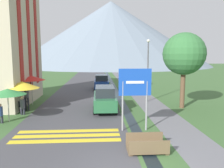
% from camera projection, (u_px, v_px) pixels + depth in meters
% --- Properties ---
extents(ground_plane, '(160.00, 160.00, 0.00)m').
position_uv_depth(ground_plane, '(105.00, 88.00, 27.47)').
color(ground_plane, '#3D6033').
extents(road, '(6.40, 60.00, 0.01)m').
position_uv_depth(road, '(89.00, 80.00, 37.21)').
color(road, '#424247').
rests_on(road, ground_plane).
extents(footpath, '(2.20, 60.00, 0.01)m').
position_uv_depth(footpath, '(124.00, 80.00, 37.60)').
color(footpath, slate).
rests_on(footpath, ground_plane).
extents(drainage_channel, '(0.60, 60.00, 0.00)m').
position_uv_depth(drainage_channel, '(110.00, 80.00, 37.44)').
color(drainage_channel, black).
rests_on(drainage_channel, ground_plane).
extents(crosswalk_marking, '(5.44, 1.84, 0.01)m').
position_uv_depth(crosswalk_marking, '(67.00, 136.00, 11.29)').
color(crosswalk_marking, yellow).
rests_on(crosswalk_marking, ground_plane).
extents(mountain_distant, '(79.54, 79.54, 26.26)m').
position_uv_depth(mountain_distant, '(111.00, 34.00, 91.11)').
color(mountain_distant, slate).
rests_on(mountain_distant, ground_plane).
extents(road_sign, '(1.78, 0.11, 3.43)m').
position_uv_depth(road_sign, '(135.00, 89.00, 11.83)').
color(road_sign, gray).
rests_on(road_sign, ground_plane).
extents(footbridge, '(1.70, 1.10, 0.65)m').
position_uv_depth(footbridge, '(147.00, 146.00, 9.48)').
color(footbridge, brown).
rests_on(footbridge, ground_plane).
extents(parked_car_near, '(1.71, 4.41, 1.82)m').
position_uv_depth(parked_car_near, '(105.00, 98.00, 16.57)').
color(parked_car_near, '#28663D').
rests_on(parked_car_near, ground_plane).
extents(parked_car_far, '(1.78, 3.90, 1.82)m').
position_uv_depth(parked_car_far, '(102.00, 82.00, 26.43)').
color(parked_car_far, navy).
rests_on(parked_car_far, ground_plane).
extents(cafe_chair_far_right, '(0.40, 0.40, 0.85)m').
position_uv_depth(cafe_chair_far_right, '(24.00, 101.00, 17.28)').
color(cafe_chair_far_right, black).
rests_on(cafe_chair_far_right, ground_plane).
extents(cafe_chair_far_left, '(0.40, 0.40, 0.85)m').
position_uv_depth(cafe_chair_far_left, '(20.00, 103.00, 16.77)').
color(cafe_chair_far_left, black).
rests_on(cafe_chair_far_left, ground_plane).
extents(cafe_chair_middle, '(0.40, 0.40, 0.85)m').
position_uv_depth(cafe_chair_middle, '(22.00, 106.00, 15.84)').
color(cafe_chair_middle, black).
rests_on(cafe_chair_middle, ground_plane).
extents(cafe_umbrella_front_green, '(2.23, 2.23, 2.09)m').
position_uv_depth(cafe_umbrella_front_green, '(7.00, 92.00, 13.50)').
color(cafe_umbrella_front_green, '#B7B2A8').
rests_on(cafe_umbrella_front_green, ground_plane).
extents(cafe_umbrella_middle_yellow, '(2.43, 2.43, 2.26)m').
position_uv_depth(cafe_umbrella_middle_yellow, '(22.00, 85.00, 15.79)').
color(cafe_umbrella_middle_yellow, '#B7B2A8').
rests_on(cafe_umbrella_middle_yellow, ground_plane).
extents(cafe_umbrella_rear_red, '(2.21, 2.21, 2.44)m').
position_uv_depth(cafe_umbrella_rear_red, '(31.00, 78.00, 18.23)').
color(cafe_umbrella_rear_red, '#B7B2A8').
rests_on(cafe_umbrella_rear_red, ground_plane).
extents(person_seated_far, '(0.32, 0.32, 1.23)m').
position_uv_depth(person_seated_far, '(0.00, 112.00, 13.31)').
color(person_seated_far, '#282833').
rests_on(person_seated_far, ground_plane).
extents(person_seated_near, '(0.32, 0.32, 1.28)m').
position_uv_depth(person_seated_near, '(22.00, 105.00, 15.24)').
color(person_seated_near, '#282833').
rests_on(person_seated_near, ground_plane).
extents(person_standing_terrace, '(0.32, 0.32, 1.83)m').
position_uv_depth(person_standing_terrace, '(27.00, 97.00, 16.36)').
color(person_standing_terrace, '#282833').
rests_on(person_standing_terrace, ground_plane).
extents(streetlamp, '(0.28, 0.28, 5.53)m').
position_uv_depth(streetlamp, '(148.00, 65.00, 19.33)').
color(streetlamp, '#515156').
rests_on(streetlamp, ground_plane).
extents(tree_by_path, '(3.26, 3.26, 5.88)m').
position_uv_depth(tree_by_path, '(184.00, 54.00, 16.78)').
color(tree_by_path, brown).
rests_on(tree_by_path, ground_plane).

